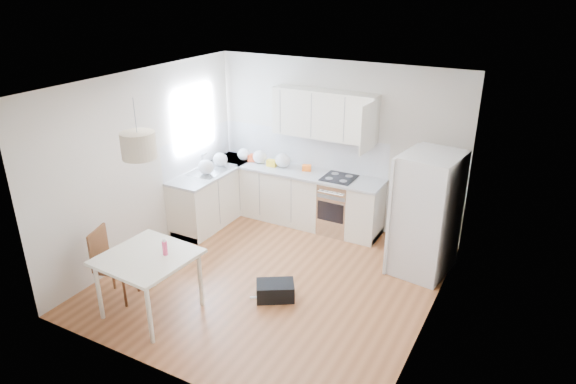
% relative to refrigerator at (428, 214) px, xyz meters
% --- Properties ---
extents(floor, '(4.20, 4.20, 0.00)m').
position_rel_refrigerator_xyz_m(floor, '(-1.74, -1.26, -0.86)').
color(floor, brown).
rests_on(floor, ground).
extents(ceiling, '(4.20, 4.20, 0.00)m').
position_rel_refrigerator_xyz_m(ceiling, '(-1.74, -1.26, 1.84)').
color(ceiling, white).
rests_on(ceiling, wall_back).
extents(wall_back, '(4.20, 0.00, 4.20)m').
position_rel_refrigerator_xyz_m(wall_back, '(-1.74, 0.84, 0.49)').
color(wall_back, beige).
rests_on(wall_back, floor).
extents(wall_left, '(0.00, 4.20, 4.20)m').
position_rel_refrigerator_xyz_m(wall_left, '(-3.84, -1.26, 0.49)').
color(wall_left, beige).
rests_on(wall_left, floor).
extents(wall_right, '(0.00, 4.20, 4.20)m').
position_rel_refrigerator_xyz_m(wall_right, '(0.36, -1.26, 0.49)').
color(wall_right, beige).
rests_on(wall_right, floor).
extents(window_glassblock, '(0.02, 1.00, 1.00)m').
position_rel_refrigerator_xyz_m(window_glassblock, '(-3.83, -0.11, 0.89)').
color(window_glassblock, '#BFE0F9').
rests_on(window_glassblock, wall_left).
extents(cabinets_back, '(3.00, 0.60, 0.88)m').
position_rel_refrigerator_xyz_m(cabinets_back, '(-2.34, 0.54, -0.42)').
color(cabinets_back, white).
rests_on(cabinets_back, floor).
extents(cabinets_left, '(0.60, 1.80, 0.88)m').
position_rel_refrigerator_xyz_m(cabinets_left, '(-3.54, -0.06, -0.42)').
color(cabinets_left, white).
rests_on(cabinets_left, floor).
extents(counter_back, '(3.02, 0.64, 0.04)m').
position_rel_refrigerator_xyz_m(counter_back, '(-2.34, 0.54, 0.04)').
color(counter_back, '#AAACAF').
rests_on(counter_back, cabinets_back).
extents(counter_left, '(0.64, 1.82, 0.04)m').
position_rel_refrigerator_xyz_m(counter_left, '(-3.54, -0.06, 0.04)').
color(counter_left, '#AAACAF').
rests_on(counter_left, cabinets_left).
extents(backsplash_back, '(3.00, 0.01, 0.58)m').
position_rel_refrigerator_xyz_m(backsplash_back, '(-2.34, 0.84, 0.35)').
color(backsplash_back, white).
rests_on(backsplash_back, wall_back).
extents(backsplash_left, '(0.01, 1.80, 0.58)m').
position_rel_refrigerator_xyz_m(backsplash_left, '(-3.84, -0.06, 0.35)').
color(backsplash_left, white).
rests_on(backsplash_left, wall_left).
extents(upper_cabinets, '(1.70, 0.32, 0.75)m').
position_rel_refrigerator_xyz_m(upper_cabinets, '(-1.89, 0.68, 1.01)').
color(upper_cabinets, white).
rests_on(upper_cabinets, wall_back).
extents(range_oven, '(0.50, 0.61, 0.88)m').
position_rel_refrigerator_xyz_m(range_oven, '(-1.54, 0.54, -0.42)').
color(range_oven, silver).
rests_on(range_oven, floor).
extents(sink, '(0.50, 0.80, 0.16)m').
position_rel_refrigerator_xyz_m(sink, '(-3.54, -0.11, 0.05)').
color(sink, silver).
rests_on(sink, counter_left).
extents(refrigerator, '(0.94, 0.97, 1.73)m').
position_rel_refrigerator_xyz_m(refrigerator, '(0.00, 0.00, 0.00)').
color(refrigerator, silver).
rests_on(refrigerator, floor).
extents(dining_table, '(1.08, 1.08, 0.80)m').
position_rel_refrigerator_xyz_m(dining_table, '(-2.68, -2.59, -0.15)').
color(dining_table, beige).
rests_on(dining_table, floor).
extents(dining_chair, '(0.51, 0.51, 0.97)m').
position_rel_refrigerator_xyz_m(dining_chair, '(-3.28, -2.56, -0.38)').
color(dining_chair, '#4A2416').
rests_on(dining_chair, floor).
extents(drink_bottle, '(0.07, 0.07, 0.21)m').
position_rel_refrigerator_xyz_m(drink_bottle, '(-2.50, -2.47, 0.04)').
color(drink_bottle, '#E33F6B').
rests_on(drink_bottle, dining_table).
extents(gym_bag, '(0.58, 0.52, 0.22)m').
position_rel_refrigerator_xyz_m(gym_bag, '(-1.49, -1.62, -0.75)').
color(gym_bag, black).
rests_on(gym_bag, floor).
extents(pendant_lamp, '(0.42, 0.42, 0.29)m').
position_rel_refrigerator_xyz_m(pendant_lamp, '(-2.62, -2.59, 1.32)').
color(pendant_lamp, beige).
rests_on(pendant_lamp, ceiling).
extents(grocery_bag_a, '(0.23, 0.20, 0.21)m').
position_rel_refrigerator_xyz_m(grocery_bag_a, '(-3.33, 0.55, 0.16)').
color(grocery_bag_a, white).
rests_on(grocery_bag_a, counter_back).
extents(grocery_bag_b, '(0.25, 0.21, 0.22)m').
position_rel_refrigerator_xyz_m(grocery_bag_b, '(-3.01, 0.55, 0.17)').
color(grocery_bag_b, white).
rests_on(grocery_bag_b, counter_back).
extents(grocery_bag_c, '(0.27, 0.23, 0.24)m').
position_rel_refrigerator_xyz_m(grocery_bag_c, '(-2.57, 0.56, 0.18)').
color(grocery_bag_c, white).
rests_on(grocery_bag_c, counter_back).
extents(grocery_bag_d, '(0.25, 0.21, 0.22)m').
position_rel_refrigerator_xyz_m(grocery_bag_d, '(-3.53, 0.13, 0.17)').
color(grocery_bag_d, white).
rests_on(grocery_bag_d, counter_back).
extents(grocery_bag_e, '(0.27, 0.23, 0.24)m').
position_rel_refrigerator_xyz_m(grocery_bag_e, '(-3.50, -0.30, 0.18)').
color(grocery_bag_e, white).
rests_on(grocery_bag_e, counter_left).
extents(snack_orange, '(0.16, 0.13, 0.10)m').
position_rel_refrigerator_xyz_m(snack_orange, '(-2.15, 0.60, 0.10)').
color(snack_orange, orange).
rests_on(snack_orange, counter_back).
extents(snack_yellow, '(0.17, 0.11, 0.11)m').
position_rel_refrigerator_xyz_m(snack_yellow, '(-2.76, 0.52, 0.11)').
color(snack_yellow, yellow).
rests_on(snack_yellow, counter_back).
extents(snack_red, '(0.21, 0.20, 0.12)m').
position_rel_refrigerator_xyz_m(snack_red, '(-3.17, 0.58, 0.12)').
color(snack_red, '#BB3A17').
rests_on(snack_red, counter_back).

